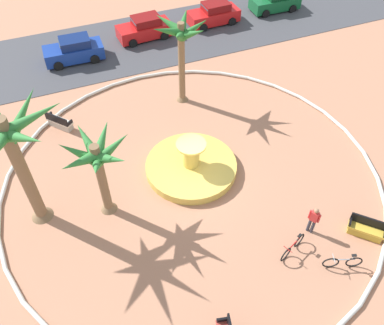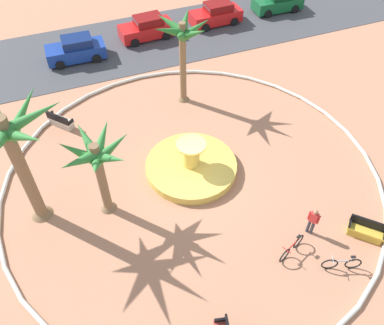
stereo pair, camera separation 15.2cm
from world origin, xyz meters
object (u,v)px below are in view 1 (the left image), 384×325
object	(u,v)px
palm_tree_mid_plaza	(11,146)
palm_tree_by_curb	(97,161)
palm_tree_near_fountain	(181,41)
parked_car_rightmost	(275,1)
fountain	(191,166)
bench_north	(366,230)
bicycle_red_frame	(343,262)
bench_east	(60,123)
parked_car_second	(145,28)
bicycle_by_lamppost	(293,247)
parked_car_third	(214,14)
parked_car_leftmost	(74,50)
person_cyclist_helmet	(313,219)

from	to	relation	value
palm_tree_mid_plaza	palm_tree_by_curb	bearing A→B (deg)	-14.07
palm_tree_near_fountain	palm_tree_by_curb	bearing A→B (deg)	-133.94
palm_tree_mid_plaza	parked_car_rightmost	size ratio (longest dim) A/B	1.56
fountain	bench_north	bearing A→B (deg)	-48.95
bicycle_red_frame	bench_east	bearing A→B (deg)	125.23
palm_tree_near_fountain	parked_car_second	world-z (taller)	palm_tree_near_fountain
parked_car_second	parked_car_rightmost	xyz separation A→B (m)	(11.29, 0.27, 0.00)
bicycle_by_lamppost	parked_car_rightmost	bearing A→B (deg)	61.83
fountain	bench_north	distance (m)	8.87
fountain	bicycle_by_lamppost	distance (m)	6.63
palm_tree_mid_plaza	fountain	bearing A→B (deg)	0.79
parked_car_third	fountain	bearing A→B (deg)	-118.39
bench_east	fountain	bearing A→B (deg)	-45.84
palm_tree_near_fountain	parked_car_rightmost	world-z (taller)	palm_tree_near_fountain
parked_car_second	bench_north	bearing A→B (deg)	-79.02
bicycle_red_frame	bicycle_by_lamppost	distance (m)	2.12
parked_car_leftmost	parked_car_third	world-z (taller)	same
palm_tree_mid_plaza	parked_car_second	xyz separation A→B (m)	(9.52, 13.91, -3.86)
palm_tree_mid_plaza	parked_car_leftmost	distance (m)	14.01
bench_east	parked_car_leftmost	xyz separation A→B (m)	(2.19, 6.77, 0.43)
person_cyclist_helmet	bicycle_by_lamppost	bearing A→B (deg)	-154.87
parked_car_rightmost	palm_tree_by_curb	bearing A→B (deg)	-139.95
bicycle_by_lamppost	parked_car_third	distance (m)	20.83
bicycle_red_frame	parked_car_rightmost	size ratio (longest dim) A/B	0.40
bench_north	bicycle_by_lamppost	distance (m)	3.59
bench_north	parked_car_leftmost	bearing A→B (deg)	115.89
parked_car_third	parked_car_rightmost	distance (m)	5.62
parked_car_second	parked_car_rightmost	bearing A→B (deg)	1.36
parked_car_leftmost	bench_east	bearing A→B (deg)	-107.89
bench_east	person_cyclist_helmet	world-z (taller)	person_cyclist_helmet
person_cyclist_helmet	parked_car_third	bearing A→B (deg)	78.67
palm_tree_by_curb	bicycle_by_lamppost	bearing A→B (deg)	-37.85
palm_tree_near_fountain	bench_north	world-z (taller)	palm_tree_near_fountain
bicycle_red_frame	parked_car_leftmost	xyz separation A→B (m)	(-7.43, 20.39, 0.40)
fountain	parked_car_rightmost	size ratio (longest dim) A/B	1.18
palm_tree_near_fountain	person_cyclist_helmet	bearing A→B (deg)	-80.47
person_cyclist_helmet	parked_car_rightmost	xyz separation A→B (m)	(9.53, 19.67, -0.14)
palm_tree_near_fountain	parked_car_second	bearing A→B (deg)	89.04
palm_tree_by_curb	bicycle_by_lamppost	distance (m)	9.23
bench_east	bench_north	xyz separation A→B (m)	(11.61, -12.65, 0.00)
palm_tree_near_fountain	parked_car_third	world-z (taller)	palm_tree_near_fountain
bench_east	parked_car_rightmost	distance (m)	20.60
palm_tree_mid_plaza	parked_car_rightmost	bearing A→B (deg)	34.27
bicycle_red_frame	parked_car_second	xyz separation A→B (m)	(-1.98, 21.46, 0.40)
fountain	parked_car_rightmost	world-z (taller)	fountain
bench_east	person_cyclist_helmet	distance (m)	14.91
palm_tree_by_curb	bicycle_red_frame	size ratio (longest dim) A/B	2.73
palm_tree_near_fountain	bicycle_by_lamppost	distance (m)	12.53
palm_tree_near_fountain	parked_car_third	bearing A→B (deg)	54.68
bench_north	person_cyclist_helmet	xyz separation A→B (m)	(-2.21, 1.09, 0.57)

